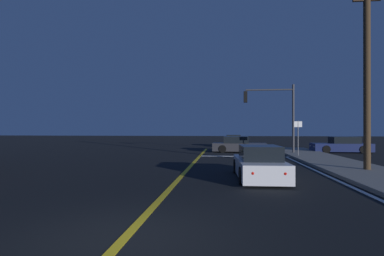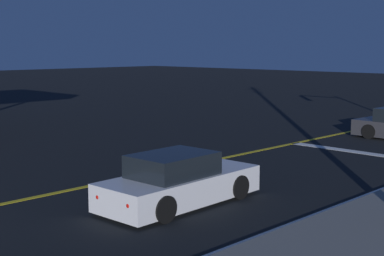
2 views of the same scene
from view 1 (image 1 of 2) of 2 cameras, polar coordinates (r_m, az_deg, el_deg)
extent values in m
plane|color=black|center=(5.90, -12.94, -19.99)|extent=(160.00, 160.00, 0.00)
cube|color=slate|center=(15.79, 29.51, -7.16)|extent=(3.20, 32.96, 0.15)
cube|color=gold|center=(14.65, -0.96, -8.00)|extent=(0.20, 31.13, 0.01)
cube|color=white|center=(15.17, 23.01, -7.72)|extent=(0.16, 31.13, 0.01)
cube|color=white|center=(22.19, 9.84, -5.33)|extent=(6.41, 0.50, 0.01)
cube|color=#2D2D33|center=(26.17, 8.98, -3.59)|extent=(4.60, 1.94, 0.68)
cube|color=black|center=(26.14, 8.38, -2.28)|extent=(2.14, 1.60, 0.60)
cylinder|color=black|center=(27.05, 11.94, -3.74)|extent=(0.65, 0.24, 0.64)
cylinder|color=black|center=(25.40, 12.17, -3.97)|extent=(0.65, 0.24, 0.64)
cylinder|color=black|center=(27.02, 5.97, -3.74)|extent=(0.65, 0.24, 0.64)
cylinder|color=black|center=(25.37, 5.82, -3.97)|extent=(0.65, 0.24, 0.64)
sphere|color=#FFF4CC|center=(26.82, 13.69, -3.34)|extent=(0.18, 0.18, 0.18)
sphere|color=#FFF4CC|center=(25.73, 13.92, -3.47)|extent=(0.18, 0.18, 0.18)
sphere|color=red|center=(26.78, 4.21, -3.35)|extent=(0.14, 0.14, 0.14)
sphere|color=red|center=(25.69, 4.03, -3.48)|extent=(0.14, 0.14, 0.14)
cube|color=silver|center=(12.52, 12.57, -7.33)|extent=(1.89, 4.51, 0.68)
cube|color=black|center=(12.19, 12.76, -4.69)|extent=(1.55, 2.10, 0.60)
cylinder|color=black|center=(13.80, 8.41, -7.17)|extent=(0.24, 0.65, 0.64)
cylinder|color=black|center=(14.01, 14.98, -7.06)|extent=(0.24, 0.65, 0.64)
cylinder|color=black|center=(11.08, 9.52, -8.90)|extent=(0.24, 0.65, 0.64)
cylinder|color=black|center=(11.35, 17.66, -8.69)|extent=(0.24, 0.65, 0.64)
sphere|color=#FFF4CC|center=(14.58, 9.22, -6.00)|extent=(0.18, 0.18, 0.18)
sphere|color=#FFF4CC|center=(14.71, 13.37, -5.95)|extent=(0.18, 0.18, 0.18)
sphere|color=red|center=(10.30, 11.44, -8.44)|extent=(0.14, 0.14, 0.14)
sphere|color=red|center=(10.49, 17.27, -8.28)|extent=(0.14, 0.14, 0.14)
cube|color=navy|center=(28.41, 26.44, -3.31)|extent=(4.70, 1.83, 0.68)
cube|color=black|center=(28.48, 26.97, -2.09)|extent=(2.17, 1.56, 0.60)
cylinder|color=black|center=(27.14, 24.19, -3.71)|extent=(0.64, 0.22, 0.64)
cylinder|color=black|center=(28.74, 23.13, -3.52)|extent=(0.64, 0.22, 0.64)
cylinder|color=black|center=(28.18, 29.82, -3.57)|extent=(0.64, 0.22, 0.64)
cylinder|color=black|center=(29.73, 28.51, -3.40)|extent=(0.64, 0.22, 0.64)
sphere|color=#FFF4CC|center=(27.15, 22.33, -3.29)|extent=(0.18, 0.18, 0.18)
sphere|color=#FFF4CC|center=(28.22, 21.69, -3.17)|extent=(0.18, 0.18, 0.18)
sphere|color=red|center=(28.78, 31.13, -3.10)|extent=(0.14, 0.14, 0.14)
sphere|color=red|center=(29.79, 30.21, -3.00)|extent=(0.14, 0.14, 0.14)
cube|color=black|center=(34.05, 7.82, -2.80)|extent=(1.85, 4.62, 0.68)
cube|color=black|center=(33.76, 7.84, -1.81)|extent=(1.54, 2.14, 0.60)
cylinder|color=black|center=(35.44, 6.39, -2.89)|extent=(0.24, 0.65, 0.64)
cylinder|color=black|center=(35.53, 8.99, -2.89)|extent=(0.24, 0.65, 0.64)
cylinder|color=black|center=(32.61, 6.54, -3.13)|extent=(0.24, 0.65, 0.64)
cylinder|color=black|center=(32.70, 9.36, -3.12)|extent=(0.24, 0.65, 0.64)
sphere|color=#FFF4CC|center=(36.25, 6.78, -2.52)|extent=(0.18, 0.18, 0.18)
sphere|color=#FFF4CC|center=(36.30, 8.48, -2.51)|extent=(0.18, 0.18, 0.18)
sphere|color=red|center=(31.79, 7.07, -2.85)|extent=(0.14, 0.14, 0.14)
sphere|color=red|center=(31.86, 9.00, -2.84)|extent=(0.14, 0.14, 0.14)
cylinder|color=#38383D|center=(24.96, 18.72, 1.58)|extent=(0.18, 0.18, 5.52)
cylinder|color=#38383D|center=(24.81, 14.47, 7.06)|extent=(3.73, 0.12, 0.12)
cube|color=black|center=(24.55, 10.14, 5.84)|extent=(0.28, 0.28, 0.90)
sphere|color=red|center=(24.58, 10.14, 6.46)|extent=(0.22, 0.22, 0.22)
sphere|color=#4C2D05|center=(24.55, 10.14, 5.84)|extent=(0.22, 0.22, 0.22)
sphere|color=#0A3814|center=(24.52, 10.14, 5.21)|extent=(0.22, 0.22, 0.22)
cylinder|color=#42301E|center=(16.11, 30.33, 9.37)|extent=(0.30, 0.30, 9.33)
cube|color=#42301E|center=(16.96, 30.31, 20.31)|extent=(1.22, 0.12, 0.12)
cylinder|color=slate|center=(22.16, 19.53, -2.00)|extent=(0.06, 0.06, 2.58)
cube|color=white|center=(22.15, 19.52, 0.68)|extent=(0.56, 0.09, 0.40)
camera|label=2|loc=(11.80, 82.77, 9.40)|focal=52.57mm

